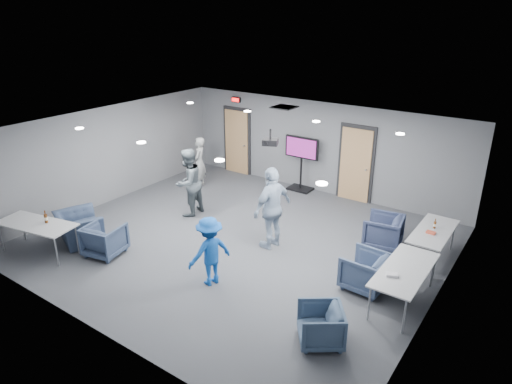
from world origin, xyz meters
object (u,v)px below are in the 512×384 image
Objects in this scene: person_c at (272,208)px; chair_front_b at (79,228)px; chair_front_a at (105,240)px; bottle_right at (435,225)px; person_a at (199,162)px; table_right_b at (405,271)px; table_right_a at (433,232)px; projector at (270,142)px; table_front_left at (36,225)px; tv_stand at (301,160)px; chair_right_b at (365,271)px; bottle_front at (46,218)px; person_b at (188,182)px; chair_right_c at (320,325)px; chair_right_a at (383,231)px; person_d at (210,251)px.

person_c reaches higher than chair_front_b.
bottle_right is at bearing -158.59° from chair_front_a.
person_a is 0.83× the size of table_right_b.
projector is at bearing 108.27° from table_right_a.
chair_front_a is at bearing -13.68° from person_a.
chair_front_a is 6.39m from table_right_b.
table_front_left is 1.17× the size of tv_stand.
person_c is 2.35× the size of chair_right_b.
bottle_front reaches higher than chair_right_b.
person_b is 7.98× the size of bottle_right.
table_front_left reaches higher than chair_front_a.
projector reaches higher than bottle_right.
chair_right_b reaches higher than chair_right_c.
chair_right_a is at bearing -153.74° from chair_front_a.
person_a reaches higher than chair_front_a.
person_a is at bearing 131.03° from projector.
bottle_right is at bearing 33.05° from bottle_front.
person_c is 3.82m from chair_front_a.
projector reaches higher than person_c.
bottle_right is at bearing 125.43° from person_c.
projector is (2.51, 0.06, 1.50)m from person_b.
person_c is at bearing 114.14° from table_right_a.
chair_front_a is 0.74× the size of chair_front_b.
person_c is at bearing -165.61° from person_d.
bottle_right is (7.15, 4.65, -0.02)m from bottle_front.
tv_stand is at bearing -91.56° from chair_front_b.
person_c is 2.53m from chair_right_b.
chair_front_b reaches higher than chair_right_c.
bottle_front is at bearing -42.51° from person_c.
chair_right_a is (2.10, 1.48, -0.59)m from person_c.
tv_stand is (-1.23, 3.49, -0.03)m from person_c.
projector is at bearing 38.33° from person_a.
chair_front_a is (-2.86, -2.46, -0.60)m from person_c.
person_d is 3.40× the size of projector.
person_a is at bearing -107.14° from chair_right_b.
table_front_left is 0.28m from bottle_front.
chair_right_b is at bearing -111.12° from bottle_right.
projector is (-2.37, -1.19, 2.03)m from chair_right_a.
bottle_front reaches higher than chair_right_a.
chair_right_b is 7.17m from table_front_left.
person_c is at bearing 38.03° from bottle_front.
bottle_front is at bearing -119.06° from chair_right_c.
person_d is 4.88× the size of bottle_front.
table_front_left is at bearing -117.92° from chair_right_c.
chair_right_a is at bearing 134.50° from person_c.
table_front_left is at bearing -138.04° from bottle_front.
person_b reaches higher than chair_right_b.
table_front_left is at bearing -63.37° from chair_right_b.
table_right_b is at bearing -89.45° from bottle_right.
chair_front_b is 4.76× the size of bottle_right.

